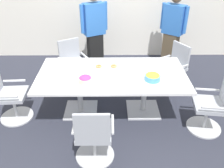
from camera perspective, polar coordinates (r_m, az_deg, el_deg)
ground_plane at (r=4.32m, az=-0.00°, el=-6.30°), size 10.00×10.00×0.01m
conference_table at (r=3.96m, az=-0.00°, el=0.93°), size 2.40×1.20×0.75m
office_chair_0 at (r=3.23m, az=-4.35°, el=-12.43°), size 0.54×0.54×0.91m
office_chair_1 at (r=4.00m, az=22.61°, el=-5.24°), size 0.60×0.60×0.91m
office_chair_2 at (r=4.90m, az=14.19°, el=3.36°), size 0.74×0.74×0.91m
office_chair_3 at (r=4.98m, az=-9.19°, el=4.43°), size 0.74×0.74×0.91m
office_chair_4 at (r=4.27m, az=-23.23°, el=-2.98°), size 0.57×0.57×0.91m
person_standing_0 at (r=5.33m, az=-4.16°, el=12.52°), size 0.58×0.39×1.75m
person_standing_1 at (r=5.62m, az=14.11°, el=12.21°), size 0.53×0.44×1.68m
snack_bowl_chips_yellow at (r=3.74m, az=9.59°, el=1.71°), size 0.24×0.24×0.12m
snack_bowl_candy_mix at (r=3.65m, az=-6.36°, el=1.12°), size 0.21×0.21×0.12m
donut_platter at (r=4.07m, az=-1.45°, el=4.08°), size 0.36×0.36×0.04m
plate_stack at (r=4.25m, az=8.80°, el=5.00°), size 0.21×0.21×0.04m
napkin_pile at (r=3.54m, az=3.47°, el=-0.39°), size 0.17×0.17×0.05m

